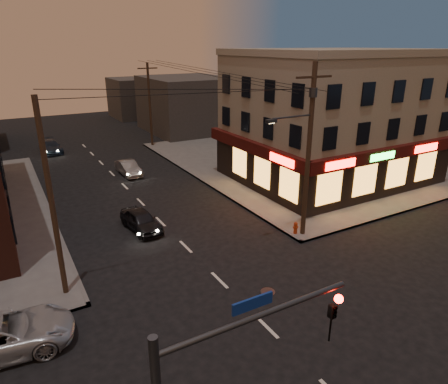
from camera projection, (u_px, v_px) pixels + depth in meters
ground at (267, 327)px, 16.50m from camera, size 120.00×120.00×0.00m
sidewalk_ne at (303, 159)px, 40.31m from camera, size 24.00×28.00×0.15m
pizza_building at (332, 117)px, 32.98m from camera, size 15.85×12.85×10.50m
bg_building_ne_a at (187, 104)px, 52.72m from camera, size 10.00×12.00×7.00m
bg_building_ne_b at (138, 98)px, 63.36m from camera, size 8.00×8.00×6.00m
utility_pole_main at (308, 143)px, 22.32m from camera, size 4.20×0.44×10.00m
utility_pole_far at (150, 105)px, 44.09m from camera, size 0.26×0.26×9.00m
utility_pole_west at (52, 202)px, 17.01m from camera, size 0.24×0.24×9.00m
sedan_near at (141, 220)px, 24.91m from camera, size 1.96×3.98×1.30m
sedan_mid at (128, 168)px, 35.48m from camera, size 1.51×3.88×1.26m
sedan_far at (51, 147)px, 42.74m from camera, size 2.18×4.61×1.30m
fire_hydrant at (296, 227)px, 24.17m from camera, size 0.34×0.34×0.76m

